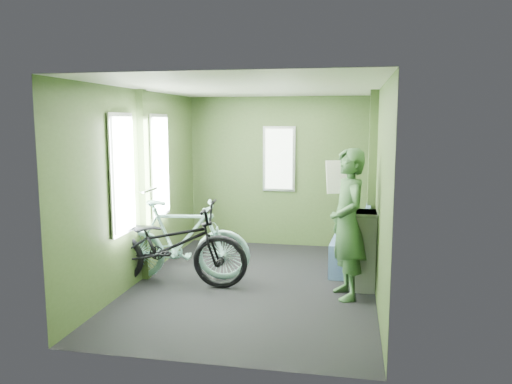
% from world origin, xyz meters
% --- Properties ---
extents(room, '(4.00, 4.02, 2.31)m').
position_xyz_m(room, '(-0.04, 0.04, 1.44)').
color(room, black).
rests_on(room, ground).
extents(bicycle_black, '(1.92, 0.81, 1.04)m').
position_xyz_m(bicycle_black, '(-0.98, -0.24, 0.00)').
color(bicycle_black, black).
rests_on(bicycle_black, ground).
extents(bicycle_mint, '(1.77, 0.87, 1.09)m').
position_xyz_m(bicycle_mint, '(-0.91, -0.04, 0.00)').
color(bicycle_mint, '#8FCDC1').
rests_on(bicycle_mint, ground).
extents(passenger, '(0.56, 0.74, 1.64)m').
position_xyz_m(passenger, '(1.07, -0.21, 0.83)').
color(passenger, '#30532D').
rests_on(passenger, ground).
extents(waste_box, '(0.27, 0.37, 0.91)m').
position_xyz_m(waste_box, '(1.26, 0.11, 0.45)').
color(waste_box, slate).
rests_on(waste_box, ground).
extents(bench_seat, '(0.54, 0.89, 0.91)m').
position_xyz_m(bench_seat, '(1.14, 0.74, 0.27)').
color(bench_seat, navy).
rests_on(bench_seat, ground).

